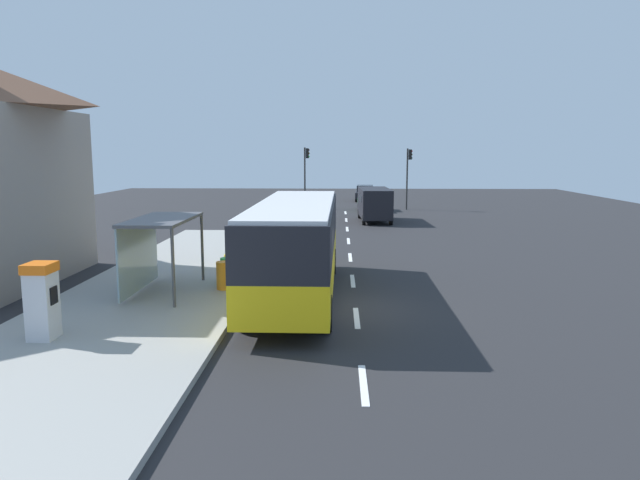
% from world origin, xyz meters
% --- Properties ---
extents(ground_plane, '(56.00, 92.00, 0.04)m').
position_xyz_m(ground_plane, '(0.00, 14.00, -0.02)').
color(ground_plane, '#262628').
extents(sidewalk_platform, '(6.20, 30.00, 0.18)m').
position_xyz_m(sidewalk_platform, '(-6.40, 2.00, 0.09)').
color(sidewalk_platform, '#999993').
rests_on(sidewalk_platform, ground).
extents(lane_stripe_seg_0, '(0.16, 2.20, 0.01)m').
position_xyz_m(lane_stripe_seg_0, '(0.25, -6.00, 0.01)').
color(lane_stripe_seg_0, silver).
rests_on(lane_stripe_seg_0, ground).
extents(lane_stripe_seg_1, '(0.16, 2.20, 0.01)m').
position_xyz_m(lane_stripe_seg_1, '(0.25, -1.00, 0.01)').
color(lane_stripe_seg_1, silver).
rests_on(lane_stripe_seg_1, ground).
extents(lane_stripe_seg_2, '(0.16, 2.20, 0.01)m').
position_xyz_m(lane_stripe_seg_2, '(0.25, 4.00, 0.01)').
color(lane_stripe_seg_2, silver).
rests_on(lane_stripe_seg_2, ground).
extents(lane_stripe_seg_3, '(0.16, 2.20, 0.01)m').
position_xyz_m(lane_stripe_seg_3, '(0.25, 9.00, 0.01)').
color(lane_stripe_seg_3, silver).
rests_on(lane_stripe_seg_3, ground).
extents(lane_stripe_seg_4, '(0.16, 2.20, 0.01)m').
position_xyz_m(lane_stripe_seg_4, '(0.25, 14.00, 0.01)').
color(lane_stripe_seg_4, silver).
rests_on(lane_stripe_seg_4, ground).
extents(lane_stripe_seg_5, '(0.16, 2.20, 0.01)m').
position_xyz_m(lane_stripe_seg_5, '(0.25, 19.00, 0.01)').
color(lane_stripe_seg_5, silver).
rests_on(lane_stripe_seg_5, ground).
extents(lane_stripe_seg_6, '(0.16, 2.20, 0.01)m').
position_xyz_m(lane_stripe_seg_6, '(0.25, 24.00, 0.01)').
color(lane_stripe_seg_6, silver).
rests_on(lane_stripe_seg_6, ground).
extents(lane_stripe_seg_7, '(0.16, 2.20, 0.01)m').
position_xyz_m(lane_stripe_seg_7, '(0.25, 29.00, 0.01)').
color(lane_stripe_seg_7, silver).
rests_on(lane_stripe_seg_7, ground).
extents(bus, '(2.60, 11.03, 3.21)m').
position_xyz_m(bus, '(-1.71, 1.44, 1.84)').
color(bus, yellow).
rests_on(bus, ground).
extents(white_van, '(2.19, 5.27, 2.30)m').
position_xyz_m(white_van, '(2.20, 23.21, 1.34)').
color(white_van, black).
rests_on(white_van, ground).
extents(sedan_near, '(2.06, 4.50, 1.52)m').
position_xyz_m(sedan_near, '(2.30, 40.75, 0.79)').
color(sedan_near, black).
rests_on(sedan_near, ground).
extents(sedan_far, '(1.96, 4.46, 1.52)m').
position_xyz_m(sedan_far, '(2.30, 31.05, 0.79)').
color(sedan_far, '#195933').
rests_on(sedan_far, ground).
extents(ticket_machine, '(0.66, 0.76, 1.94)m').
position_xyz_m(ticket_machine, '(-7.68, -3.74, 1.17)').
color(ticket_machine, silver).
rests_on(ticket_machine, sidewalk_platform).
extents(recycling_bin_orange, '(0.52, 0.52, 0.95)m').
position_xyz_m(recycling_bin_orange, '(-4.20, 1.79, 0.66)').
color(recycling_bin_orange, orange).
rests_on(recycling_bin_orange, sidewalk_platform).
extents(recycling_bin_green, '(0.52, 0.52, 0.95)m').
position_xyz_m(recycling_bin_green, '(-4.20, 2.49, 0.66)').
color(recycling_bin_green, green).
rests_on(recycling_bin_green, sidewalk_platform).
extents(recycling_bin_yellow, '(0.52, 0.52, 0.95)m').
position_xyz_m(recycling_bin_yellow, '(-4.20, 3.19, 0.66)').
color(recycling_bin_yellow, yellow).
rests_on(recycling_bin_yellow, sidewalk_platform).
extents(recycling_bin_blue, '(0.52, 0.52, 0.95)m').
position_xyz_m(recycling_bin_blue, '(-4.20, 3.89, 0.66)').
color(recycling_bin_blue, blue).
rests_on(recycling_bin_blue, sidewalk_platform).
extents(traffic_light_near_side, '(0.49, 0.28, 5.09)m').
position_xyz_m(traffic_light_near_side, '(5.50, 31.78, 3.38)').
color(traffic_light_near_side, '#2D2D2D').
rests_on(traffic_light_near_side, ground).
extents(traffic_light_far_side, '(0.49, 0.28, 5.19)m').
position_xyz_m(traffic_light_far_side, '(-3.10, 32.58, 3.44)').
color(traffic_light_far_side, '#2D2D2D').
rests_on(traffic_light_far_side, ground).
extents(bus_shelter, '(1.80, 4.00, 2.50)m').
position_xyz_m(bus_shelter, '(-6.41, 1.28, 2.10)').
color(bus_shelter, '#4C4C51').
rests_on(bus_shelter, sidewalk_platform).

